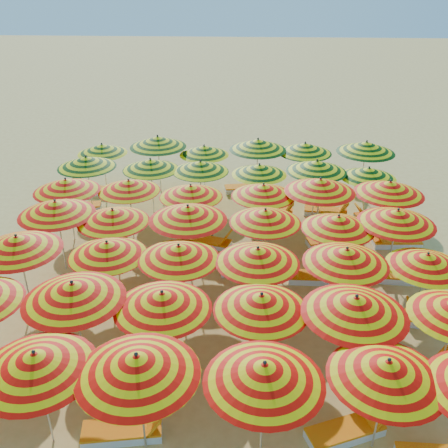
% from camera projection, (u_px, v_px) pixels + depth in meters
% --- Properties ---
extents(ground, '(120.00, 120.00, 0.00)m').
position_uv_depth(ground, '(223.00, 274.00, 16.44)').
color(ground, '#D9B560').
rests_on(ground, ground).
extents(umbrella_1, '(2.86, 2.86, 2.52)m').
position_uv_depth(umbrella_1, '(36.00, 362.00, 9.67)').
color(umbrella_1, silver).
rests_on(umbrella_1, ground).
extents(umbrella_2, '(2.78, 2.78, 2.60)m').
position_uv_depth(umbrella_2, '(137.00, 365.00, 9.51)').
color(umbrella_2, silver).
rests_on(umbrella_2, ground).
extents(umbrella_3, '(2.77, 2.77, 2.51)m').
position_uv_depth(umbrella_3, '(264.00, 373.00, 9.43)').
color(umbrella_3, silver).
rests_on(umbrella_3, ground).
extents(umbrella_4, '(2.40, 2.40, 2.45)m').
position_uv_depth(umbrella_4, '(387.00, 370.00, 9.57)').
color(umbrella_4, silver).
rests_on(umbrella_4, ground).
extents(umbrella_7, '(3.21, 3.21, 2.59)m').
position_uv_depth(umbrella_7, '(73.00, 292.00, 11.66)').
color(umbrella_7, silver).
rests_on(umbrella_7, ground).
extents(umbrella_8, '(2.82, 2.82, 2.46)m').
position_uv_depth(umbrella_8, '(162.00, 301.00, 11.53)').
color(umbrella_8, silver).
rests_on(umbrella_8, ground).
extents(umbrella_9, '(2.57, 2.57, 2.40)m').
position_uv_depth(umbrella_9, '(261.00, 303.00, 11.55)').
color(umbrella_9, silver).
rests_on(umbrella_9, ground).
extents(umbrella_10, '(2.56, 2.56, 2.58)m').
position_uv_depth(umbrella_10, '(355.00, 306.00, 11.19)').
color(umbrella_10, silver).
rests_on(umbrella_10, ground).
extents(umbrella_12, '(2.88, 2.88, 2.55)m').
position_uv_depth(umbrella_12, '(17.00, 244.00, 13.72)').
color(umbrella_12, silver).
rests_on(umbrella_12, ground).
extents(umbrella_13, '(2.58, 2.58, 2.34)m').
position_uv_depth(umbrella_13, '(107.00, 249.00, 13.83)').
color(umbrella_13, silver).
rests_on(umbrella_13, ground).
extents(umbrella_14, '(2.45, 2.45, 2.40)m').
position_uv_depth(umbrella_14, '(179.00, 253.00, 13.55)').
color(umbrella_14, silver).
rests_on(umbrella_14, ground).
extents(umbrella_15, '(2.45, 2.45, 2.44)m').
position_uv_depth(umbrella_15, '(258.00, 256.00, 13.35)').
color(umbrella_15, silver).
rests_on(umbrella_15, ground).
extents(umbrella_16, '(2.55, 2.55, 2.46)m').
position_uv_depth(umbrella_16, '(346.00, 256.00, 13.29)').
color(umbrella_16, silver).
rests_on(umbrella_16, ground).
extents(umbrella_17, '(2.59, 2.59, 2.26)m').
position_uv_depth(umbrella_17, '(427.00, 261.00, 13.41)').
color(umbrella_17, silver).
rests_on(umbrella_17, ground).
extents(umbrella_18, '(3.11, 3.11, 2.56)m').
position_uv_depth(umbrella_18, '(56.00, 208.00, 15.70)').
color(umbrella_18, silver).
rests_on(umbrella_18, ground).
extents(umbrella_19, '(2.44, 2.44, 2.40)m').
position_uv_depth(umbrella_19, '(113.00, 216.00, 15.51)').
color(umbrella_19, silver).
rests_on(umbrella_19, ground).
extents(umbrella_20, '(2.83, 2.83, 2.59)m').
position_uv_depth(umbrella_20, '(188.00, 213.00, 15.31)').
color(umbrella_20, silver).
rests_on(umbrella_20, ground).
extents(umbrella_21, '(2.39, 2.39, 2.40)m').
position_uv_depth(umbrella_21, '(265.00, 216.00, 15.49)').
color(umbrella_21, silver).
rests_on(umbrella_21, ground).
extents(umbrella_22, '(2.71, 2.71, 2.38)m').
position_uv_depth(umbrella_22, '(338.00, 223.00, 15.14)').
color(umbrella_22, silver).
rests_on(umbrella_22, ground).
extents(umbrella_23, '(3.14, 3.14, 2.53)m').
position_uv_depth(umbrella_23, '(397.00, 217.00, 15.20)').
color(umbrella_23, silver).
rests_on(umbrella_23, ground).
extents(umbrella_24, '(2.40, 2.40, 2.47)m').
position_uv_depth(umbrella_24, '(66.00, 185.00, 17.50)').
color(umbrella_24, silver).
rests_on(umbrella_24, ground).
extents(umbrella_25, '(2.46, 2.46, 2.35)m').
position_uv_depth(umbrella_25, '(129.00, 186.00, 17.73)').
color(umbrella_25, silver).
rests_on(umbrella_25, ground).
extents(umbrella_26, '(2.73, 2.73, 2.35)m').
position_uv_depth(umbrella_26, '(191.00, 191.00, 17.29)').
color(umbrella_26, silver).
rests_on(umbrella_26, ground).
extents(umbrella_27, '(2.47, 2.47, 2.38)m').
position_uv_depth(umbrella_27, '(263.00, 190.00, 17.29)').
color(umbrella_27, silver).
rests_on(umbrella_27, ground).
extents(umbrella_28, '(3.02, 3.02, 2.61)m').
position_uv_depth(umbrella_28, '(320.00, 186.00, 17.17)').
color(umbrella_28, silver).
rests_on(umbrella_28, ground).
extents(umbrella_29, '(2.70, 2.70, 2.54)m').
position_uv_depth(umbrella_29, '(390.00, 188.00, 17.14)').
color(umbrella_29, silver).
rests_on(umbrella_29, ground).
extents(umbrella_30, '(2.43, 2.43, 2.44)m').
position_uv_depth(umbrella_30, '(86.00, 162.00, 19.63)').
color(umbrella_30, silver).
rests_on(umbrella_30, ground).
extents(umbrella_31, '(2.48, 2.48, 2.36)m').
position_uv_depth(umbrella_31, '(151.00, 165.00, 19.56)').
color(umbrella_31, silver).
rests_on(umbrella_31, ground).
extents(umbrella_32, '(2.26, 2.26, 2.35)m').
position_uv_depth(umbrella_32, '(200.00, 166.00, 19.41)').
color(umbrella_32, silver).
rests_on(umbrella_32, ground).
extents(umbrella_33, '(2.73, 2.73, 2.27)m').
position_uv_depth(umbrella_33, '(259.00, 170.00, 19.31)').
color(umbrella_33, silver).
rests_on(umbrella_33, ground).
extents(umbrella_34, '(2.37, 2.37, 2.47)m').
position_uv_depth(umbrella_34, '(317.00, 166.00, 19.14)').
color(umbrella_34, silver).
rests_on(umbrella_34, ground).
extents(umbrella_35, '(2.46, 2.46, 2.26)m').
position_uv_depth(umbrella_35, '(369.00, 173.00, 19.03)').
color(umbrella_35, silver).
rests_on(umbrella_35, ground).
extents(umbrella_36, '(2.15, 2.15, 2.26)m').
position_uv_depth(umbrella_36, '(102.00, 149.00, 21.51)').
color(umbrella_36, silver).
rests_on(umbrella_36, ground).
extents(umbrella_37, '(2.61, 2.61, 2.61)m').
position_uv_depth(umbrella_37, '(158.00, 142.00, 21.41)').
color(umbrella_37, silver).
rests_on(umbrella_37, ground).
extents(umbrella_38, '(2.35, 2.35, 2.25)m').
position_uv_depth(umbrella_38, '(204.00, 150.00, 21.35)').
color(umbrella_38, silver).
rests_on(umbrella_38, ground).
extents(umbrella_39, '(2.70, 2.70, 2.58)m').
position_uv_depth(umbrella_39, '(258.00, 145.00, 21.13)').
color(umbrella_39, silver).
rests_on(umbrella_39, ground).
extents(umbrella_40, '(2.42, 2.42, 2.43)m').
position_uv_depth(umbrella_40, '(305.00, 148.00, 21.13)').
color(umbrella_40, silver).
rests_on(umbrella_40, ground).
extents(umbrella_41, '(3.17, 3.17, 2.59)m').
position_uv_depth(umbrella_41, '(366.00, 147.00, 20.82)').
color(umbrella_41, silver).
rests_on(umbrella_41, ground).
extents(lounger_1, '(1.80, 0.85, 0.69)m').
position_uv_depth(lounger_1, '(124.00, 431.00, 10.74)').
color(lounger_1, white).
rests_on(lounger_1, ground).
extents(lounger_2, '(1.82, 1.18, 0.69)m').
position_uv_depth(lounger_2, '(347.00, 431.00, 10.74)').
color(lounger_2, white).
rests_on(lounger_2, ground).
extents(lounger_4, '(1.83, 1.06, 0.69)m').
position_uv_depth(lounger_4, '(421.00, 374.00, 12.24)').
color(lounger_4, white).
rests_on(lounger_4, ground).
extents(lounger_5, '(1.80, 0.84, 0.69)m').
position_uv_depth(lounger_5, '(435.00, 320.00, 14.06)').
color(lounger_5, white).
rests_on(lounger_5, ground).
extents(lounger_6, '(1.79, 0.78, 0.69)m').
position_uv_depth(lounger_6, '(245.00, 268.00, 16.45)').
color(lounger_6, white).
rests_on(lounger_6, ground).
extents(lounger_7, '(1.73, 0.58, 0.69)m').
position_uv_depth(lounger_7, '(313.00, 277.00, 16.01)').
color(lounger_7, white).
rests_on(lounger_7, ground).
extents(lounger_8, '(1.77, 0.70, 0.69)m').
position_uv_depth(lounger_8, '(404.00, 277.00, 16.02)').
color(lounger_8, white).
rests_on(lounger_8, ground).
extents(lounger_9, '(1.83, 1.05, 0.69)m').
position_uv_depth(lounger_9, '(208.00, 242.00, 18.02)').
color(lounger_9, white).
rests_on(lounger_9, ground).
extents(lounger_10, '(1.82, 0.97, 0.69)m').
position_uv_depth(lounger_10, '(332.00, 241.00, 18.08)').
color(lounger_10, white).
rests_on(lounger_10, ground).
extents(lounger_11, '(1.76, 0.67, 0.69)m').
position_uv_depth(lounger_11, '(395.00, 242.00, 18.01)').
color(lounger_11, white).
rests_on(lounger_11, ground).
extents(lounger_12, '(1.81, 0.88, 0.69)m').
position_uv_depth(lounger_12, '(79.00, 207.00, 20.63)').
color(lounger_12, white).
rests_on(lounger_12, ground).
extents(lounger_13, '(1.79, 0.77, 0.69)m').
position_uv_depth(lounger_13, '(189.00, 211.00, 20.25)').
color(lounger_13, white).
rests_on(lounger_13, ground).
extents(lounger_14, '(1.78, 0.75, 0.69)m').
position_uv_depth(lounger_14, '(273.00, 212.00, 20.17)').
color(lounger_14, white).
rests_on(lounger_14, ground).
extents(lounger_15, '(1.80, 0.83, 0.69)m').
position_uv_depth(lounger_15, '(327.00, 211.00, 20.24)').
color(lounger_15, white).
rests_on(lounger_15, ground).
extents(lounger_16, '(1.82, 0.96, 0.69)m').
position_uv_depth(lounger_16, '(375.00, 216.00, 19.85)').
color(lounger_16, white).
rests_on(lounger_16, ground).
extents(lounger_17, '(1.82, 0.94, 0.69)m').
position_uv_depth(lounger_17, '(92.00, 190.00, 22.20)').
color(lounger_17, white).
rests_on(lounger_17, ground).
extents(lounger_18, '(1.81, 0.87, 0.69)m').
position_uv_depth(lounger_18, '(245.00, 188.00, 22.35)').
color(lounger_18, white).
rests_on(lounger_18, ground).
extents(lounger_19, '(1.82, 1.22, 0.69)m').
position_uv_depth(lounger_19, '(372.00, 194.00, 21.75)').
color(lounger_19, white).
rests_on(lounger_19, ground).
extents(beachgoer_b, '(0.90, 0.85, 1.46)m').
position_uv_depth(beachgoer_b, '(205.00, 221.00, 18.24)').
color(beachgoer_b, tan).
rests_on(beachgoer_b, ground).
extents(beachgoer_a, '(0.36, 0.49, 1.25)m').
position_uv_depth(beachgoer_a, '(320.00, 258.00, 16.12)').
color(beachgoer_a, tan).
rests_on(beachgoer_a, ground).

